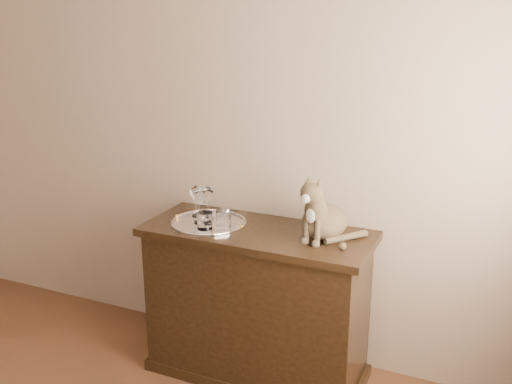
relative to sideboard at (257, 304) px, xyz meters
The scene contains 9 objects.
wall_back 1.15m from the sideboard, 152.68° to the left, with size 4.00×0.10×2.70m, color tan.
sideboard is the anchor object (origin of this frame).
tray 0.51m from the sideboard, behind, with size 0.40×0.40×0.01m, color white.
wine_glass_a 0.65m from the sideboard, behind, with size 0.07×0.07×0.17m, color white, non-canonical shape.
wine_glass_b 0.61m from the sideboard, behind, with size 0.07×0.07×0.18m, color white, non-canonical shape.
wine_glass_d 0.62m from the sideboard, behind, with size 0.07×0.07×0.19m, color white, non-canonical shape.
tumbler_b 0.55m from the sideboard, 155.28° to the right, with size 0.08×0.08×0.09m, color silver.
tumbler_c 0.51m from the sideboard, 163.77° to the right, with size 0.08×0.08×0.09m, color silver.
cat 0.69m from the sideboard, ahead, with size 0.33×0.31×0.34m, color #48372B, non-canonical shape.
Camera 1 is at (1.72, -0.59, 1.89)m, focal length 40.00 mm.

